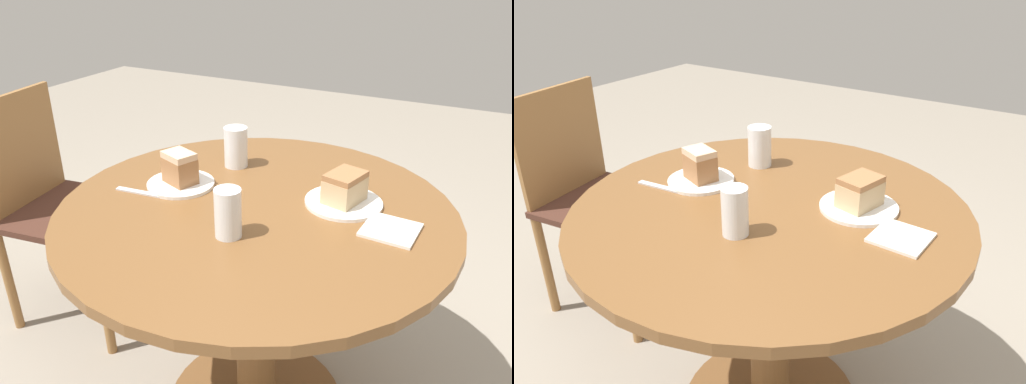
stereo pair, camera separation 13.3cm
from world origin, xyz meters
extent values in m
cylinder|color=brown|center=(0.00, 0.00, 0.38)|extent=(0.12, 0.12, 0.70)
cylinder|color=brown|center=(0.00, 0.00, 0.74)|extent=(1.07, 1.07, 0.03)
cylinder|color=olive|center=(-0.03, 0.60, 0.22)|extent=(0.04, 0.04, 0.45)
cylinder|color=olive|center=(0.36, 0.66, 0.22)|extent=(0.04, 0.04, 0.45)
cylinder|color=olive|center=(-0.09, 1.03, 0.22)|extent=(0.04, 0.04, 0.45)
cylinder|color=olive|center=(0.30, 1.09, 0.22)|extent=(0.04, 0.04, 0.45)
cube|color=#47281E|center=(0.13, 0.84, 0.46)|extent=(0.50, 0.54, 0.03)
cube|color=olive|center=(0.10, 1.07, 0.69)|extent=(0.41, 0.08, 0.43)
cylinder|color=white|center=(0.01, 0.25, 0.76)|extent=(0.20, 0.20, 0.01)
cylinder|color=white|center=(0.11, -0.21, 0.76)|extent=(0.21, 0.21, 0.01)
cube|color=#9E6B42|center=(0.01, 0.25, 0.80)|extent=(0.10, 0.11, 0.07)
cube|color=beige|center=(0.01, 0.25, 0.85)|extent=(0.09, 0.11, 0.02)
cube|color=tan|center=(0.11, -0.21, 0.80)|extent=(0.13, 0.11, 0.07)
cube|color=#9E6B42|center=(0.11, -0.21, 0.84)|extent=(0.12, 0.10, 0.02)
cylinder|color=beige|center=(-0.17, -0.01, 0.80)|extent=(0.06, 0.06, 0.08)
cylinder|color=white|center=(-0.17, -0.01, 0.82)|extent=(0.07, 0.07, 0.12)
cylinder|color=silver|center=(0.22, 0.18, 0.80)|extent=(0.07, 0.07, 0.08)
cylinder|color=white|center=(0.22, 0.18, 0.82)|extent=(0.07, 0.07, 0.13)
cube|color=silver|center=(0.03, -0.36, 0.76)|extent=(0.14, 0.14, 0.01)
cube|color=silver|center=(-0.08, 0.33, 0.76)|extent=(0.03, 0.15, 0.00)
camera|label=1|loc=(-1.06, -0.55, 1.38)|focal=35.00mm
camera|label=2|loc=(-1.00, -0.66, 1.38)|focal=35.00mm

